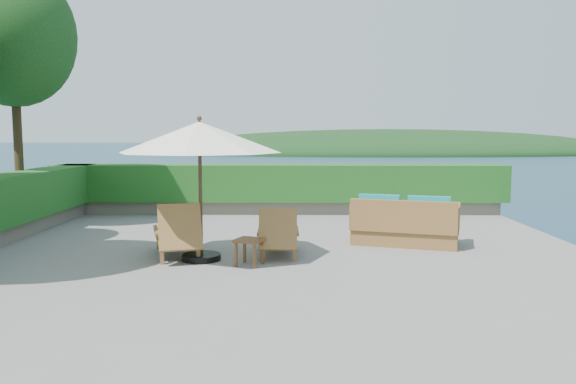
{
  "coord_description": "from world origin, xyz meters",
  "views": [
    {
      "loc": [
        0.42,
        -9.79,
        2.21
      ],
      "look_at": [
        0.3,
        0.8,
        1.1
      ],
      "focal_mm": 35.0,
      "sensor_mm": 36.0,
      "label": 1
    }
  ],
  "objects_px": {
    "lounge_left": "(178,234)",
    "side_table": "(249,243)",
    "wicker_loveseat": "(405,225)",
    "patio_umbrella": "(200,139)",
    "lounge_right": "(278,235)"
  },
  "relations": [
    {
      "from": "patio_umbrella",
      "to": "lounge_right",
      "type": "height_order",
      "value": "patio_umbrella"
    },
    {
      "from": "patio_umbrella",
      "to": "side_table",
      "type": "bearing_deg",
      "value": -24.45
    },
    {
      "from": "side_table",
      "to": "wicker_loveseat",
      "type": "bearing_deg",
      "value": 31.76
    },
    {
      "from": "side_table",
      "to": "wicker_loveseat",
      "type": "height_order",
      "value": "wicker_loveseat"
    },
    {
      "from": "lounge_left",
      "to": "lounge_right",
      "type": "bearing_deg",
      "value": -11.6
    },
    {
      "from": "lounge_left",
      "to": "wicker_loveseat",
      "type": "height_order",
      "value": "same"
    },
    {
      "from": "wicker_loveseat",
      "to": "lounge_right",
      "type": "bearing_deg",
      "value": -139.78
    },
    {
      "from": "lounge_left",
      "to": "lounge_right",
      "type": "xyz_separation_m",
      "value": [
        1.79,
        0.14,
        -0.04
      ]
    },
    {
      "from": "patio_umbrella",
      "to": "side_table",
      "type": "distance_m",
      "value": 1.99
    },
    {
      "from": "patio_umbrella",
      "to": "lounge_right",
      "type": "distance_m",
      "value": 2.22
    },
    {
      "from": "lounge_right",
      "to": "wicker_loveseat",
      "type": "distance_m",
      "value": 2.71
    },
    {
      "from": "side_table",
      "to": "wicker_loveseat",
      "type": "xyz_separation_m",
      "value": [
        2.95,
        1.83,
        0.02
      ]
    },
    {
      "from": "patio_umbrella",
      "to": "lounge_left",
      "type": "relative_size",
      "value": 1.49
    },
    {
      "from": "lounge_right",
      "to": "wicker_loveseat",
      "type": "xyz_separation_m",
      "value": [
        2.5,
        1.06,
        0.01
      ]
    },
    {
      "from": "lounge_left",
      "to": "side_table",
      "type": "distance_m",
      "value": 1.47
    }
  ]
}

